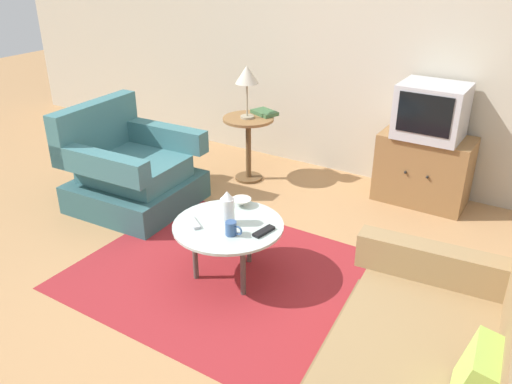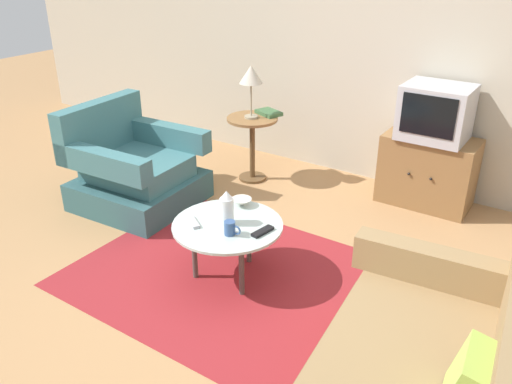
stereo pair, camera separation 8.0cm
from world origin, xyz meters
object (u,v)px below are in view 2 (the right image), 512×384
Objects in this scene: coffee_table at (228,229)px; bowl at (242,202)px; book at (269,113)px; tv_stand at (427,171)px; armchair at (133,171)px; side_table at (252,136)px; vase at (227,208)px; tv_remote_silver at (193,222)px; tv_remote_dark at (263,231)px; table_lamp at (251,76)px; mug at (230,228)px; television at (436,112)px.

bowl reaches higher than coffee_table.
tv_stand is at bearing 30.33° from book.
armchair is 1.57× the size of side_table.
side_table is 1.62m from vase.
vase is 0.25m from tv_remote_silver.
tv_stand reaches higher than tv_remote_silver.
tv_remote_silver is 1.79m from book.
tv_stand is at bearing 14.89° from side_table.
tv_remote_silver is (-0.45, -0.15, 0.00)m from tv_remote_dark.
vase is at bearing 139.74° from coffee_table.
table_lamp reaches higher than book.
side_table is at bearing -165.11° from tv_stand.
book is at bearing 65.59° from side_table.
table_lamp is (-1.53, -0.42, 0.69)m from tv_stand.
vase is (-0.01, 0.01, 0.15)m from coffee_table.
table_lamp is 1.81m from tv_remote_dark.
mug is 0.41m from bowl.
television reaches higher than side_table.
tv_stand is at bearing 120.03° from armchair.
table_lamp is at bearing -133.59° from tv_remote_dark.
mug is (0.10, -0.10, 0.08)m from coffee_table.
television reaches higher than bowl.
table_lamp is 1.83m from mug.
bowl reaches higher than tv_remote_dark.
armchair is 1.56m from mug.
tv_remote_dark and tv_remote_silver have the same top height.
book is (-0.69, 1.58, 0.11)m from vase.
side_table reaches higher than mug.
armchair reaches higher than coffee_table.
book is (-0.70, 1.59, 0.26)m from coffee_table.
table_lamp reaches higher than side_table.
armchair is 3.47× the size of book.
table_lamp is at bearing 145.87° from armchair.
tv_stand is 4.43× the size of tv_remote_dark.
side_table is at bearing 118.26° from vase.
side_table is at bearing 118.39° from coffee_table.
bowl is at bearing -115.92° from tv_remote_dark.
vase is 1.37× the size of tv_remote_dark.
armchair is 1.32× the size of coffee_table.
tv_stand is at bearing 90.00° from television.
tv_remote_silver is at bearing -52.77° from book.
armchair reaches higher than tv_remote_silver.
bowl is (-0.08, 0.27, 0.06)m from coffee_table.
table_lamp is at bearing -164.64° from tv_stand.
vase is at bearing -112.78° from television.
television is at bearing 67.50° from coffee_table.
table_lamp reaches higher than tv_stand.
vase is 1.67× the size of bowl.
vase reaches higher than tv_stand.
coffee_table is 0.28m from bowl.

